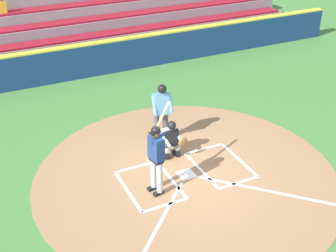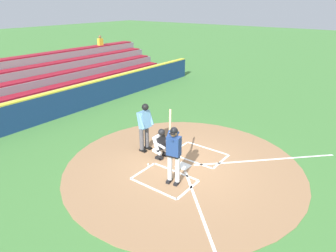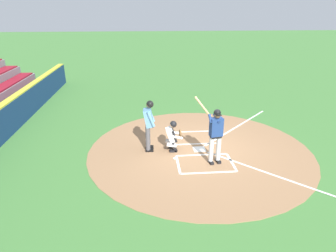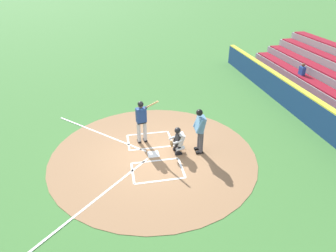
{
  "view_description": "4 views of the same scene",
  "coord_description": "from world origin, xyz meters",
  "px_view_note": "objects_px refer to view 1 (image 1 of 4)",
  "views": [
    {
      "loc": [
        4.71,
        8.7,
        7.07
      ],
      "look_at": [
        -0.05,
        -1.22,
        0.85
      ],
      "focal_mm": 48.98,
      "sensor_mm": 36.0,
      "label": 1
    },
    {
      "loc": [
        7.34,
        4.85,
        5.2
      ],
      "look_at": [
        -0.23,
        -0.83,
        1.21
      ],
      "focal_mm": 31.68,
      "sensor_mm": 36.0,
      "label": 2
    },
    {
      "loc": [
        9.47,
        -1.94,
        4.78
      ],
      "look_at": [
        0.23,
        -1.17,
        1.06
      ],
      "focal_mm": 31.34,
      "sensor_mm": 36.0,
      "label": 3
    },
    {
      "loc": [
        -9.62,
        1.27,
        6.65
      ],
      "look_at": [
        0.1,
        -0.61,
        1.17
      ],
      "focal_mm": 31.8,
      "sensor_mm": 36.0,
      "label": 4
    }
  ],
  "objects_px": {
    "plate_umpire": "(161,109)",
    "baseball": "(148,161)",
    "batter": "(156,154)",
    "catcher": "(172,138)"
  },
  "relations": [
    {
      "from": "baseball",
      "to": "batter",
      "type": "bearing_deg",
      "value": 76.17
    },
    {
      "from": "plate_umpire",
      "to": "baseball",
      "type": "distance_m",
      "value": 1.55
    },
    {
      "from": "batter",
      "to": "plate_umpire",
      "type": "xyz_separation_m",
      "value": [
        -1.12,
        -2.11,
        -0.02
      ]
    },
    {
      "from": "plate_umpire",
      "to": "baseball",
      "type": "relative_size",
      "value": 25.2
    },
    {
      "from": "catcher",
      "to": "baseball",
      "type": "relative_size",
      "value": 15.27
    },
    {
      "from": "batter",
      "to": "catcher",
      "type": "xyz_separation_m",
      "value": [
        -1.04,
        -1.27,
        -0.51
      ]
    },
    {
      "from": "baseball",
      "to": "plate_umpire",
      "type": "bearing_deg",
      "value": -134.34
    },
    {
      "from": "batter",
      "to": "plate_umpire",
      "type": "height_order",
      "value": "batter"
    },
    {
      "from": "catcher",
      "to": "baseball",
      "type": "height_order",
      "value": "catcher"
    },
    {
      "from": "batter",
      "to": "catcher",
      "type": "bearing_deg",
      "value": -129.15
    }
  ]
}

